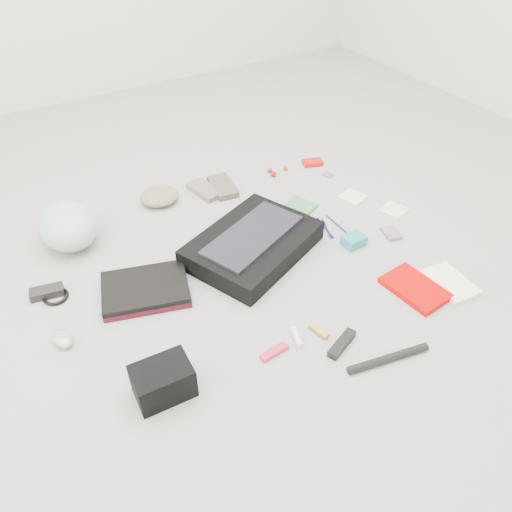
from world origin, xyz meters
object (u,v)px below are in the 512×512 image
messenger_bag (253,244)px  book_red (415,288)px  camera_bag (163,381)px  laptop (145,287)px  bike_helmet (68,225)px  accordion_wallet (354,240)px

messenger_bag → book_red: messenger_bag is taller
camera_bag → book_red: (0.98, -0.07, -0.04)m
laptop → messenger_bag: bearing=16.6°
messenger_bag → camera_bag: 0.72m
bike_helmet → camera_bag: 0.88m
book_red → laptop: bearing=144.4°
laptop → book_red: (0.87, -0.50, -0.02)m
laptop → camera_bag: size_ratio=1.79×
camera_bag → bike_helmet: bearing=95.5°
camera_bag → messenger_bag: bearing=40.4°
book_red → accordion_wallet: (-0.02, 0.33, 0.01)m
bike_helmet → accordion_wallet: bearing=-31.0°
book_red → bike_helmet: bearing=131.4°
messenger_bag → bike_helmet: bike_helmet is taller
laptop → bike_helmet: (-0.15, 0.45, 0.06)m
messenger_bag → accordion_wallet: size_ratio=5.77×
bike_helmet → book_red: size_ratio=1.27×
bike_helmet → accordion_wallet: bike_helmet is taller
bike_helmet → laptop: bearing=-70.7°
messenger_bag → laptop: size_ratio=1.64×
camera_bag → book_red: 0.98m
messenger_bag → accordion_wallet: (0.38, -0.17, -0.02)m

